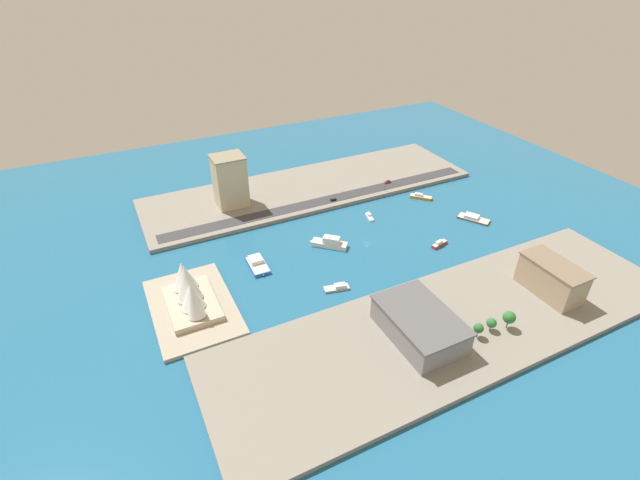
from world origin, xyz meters
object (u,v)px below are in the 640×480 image
pickup_red (388,182)px  suv_black (333,199)px  yacht_sleek_gray (337,287)px  office_block_beige (230,181)px  catamaran_blue (257,264)px  barge_flat_brown (473,218)px  tugboat_red (440,244)px  opera_landmark (189,290)px  sailboat_small_white (370,216)px  traffic_light_waterfront (385,186)px  warehouse_low_gray (419,324)px  apartment_midrise_tan (552,278)px  water_taxi_orange (421,197)px  ferry_white_commuter (330,243)px

pickup_red → suv_black: bearing=97.7°
yacht_sleek_gray → office_block_beige: bearing=11.6°
catamaran_blue → suv_black: size_ratio=4.64×
yacht_sleek_gray → barge_flat_brown: bearing=-78.1°
tugboat_red → opera_landmark: bearing=85.7°
sailboat_small_white → traffic_light_waterfront: sailboat_small_white is taller
yacht_sleek_gray → warehouse_low_gray: size_ratio=0.35×
sailboat_small_white → traffic_light_waterfront: bearing=-49.0°
yacht_sleek_gray → tugboat_red: size_ratio=1.11×
sailboat_small_white → warehouse_low_gray: (-104.44, 38.53, 8.20)m
tugboat_red → pickup_red: 82.89m
barge_flat_brown → apartment_midrise_tan: (-76.31, 19.80, 10.17)m
sailboat_small_white → water_taxi_orange: (7.31, -47.05, 0.27)m
pickup_red → yacht_sleek_gray: bearing=134.9°
sailboat_small_white → water_taxi_orange: 47.62m
suv_black → ferry_white_commuter: bearing=149.9°
apartment_midrise_tan → yacht_sleek_gray: bearing=60.9°
warehouse_low_gray → opera_landmark: opera_landmark is taller
sailboat_small_white → opera_landmark: 131.29m
barge_flat_brown → warehouse_low_gray: bearing=126.4°
tugboat_red → water_taxi_orange: bearing=-26.2°
catamaran_blue → yacht_sleek_gray: bearing=-140.8°
yacht_sleek_gray → barge_flat_brown: size_ratio=0.69×
yacht_sleek_gray → apartment_midrise_tan: (-52.30, -93.91, 10.30)m
tugboat_red → apartment_midrise_tan: 65.18m
sailboat_small_white → traffic_light_waterfront: 36.93m
warehouse_low_gray → suv_black: size_ratio=9.65×
sailboat_small_white → water_taxi_orange: size_ratio=0.81×
apartment_midrise_tan → traffic_light_waterfront: 133.06m
apartment_midrise_tan → opera_landmark: (72.42, 165.59, -0.77)m
yacht_sleek_gray → office_block_beige: office_block_beige is taller
sailboat_small_white → suv_black: sailboat_small_white is taller
tugboat_red → pickup_red: size_ratio=2.62×
catamaran_blue → traffic_light_waterfront: 120.25m
office_block_beige → barge_flat_brown: bearing=-122.3°
ferry_white_commuter → pickup_red: ferry_white_commuter is taller
office_block_beige → warehouse_low_gray: (-158.29, -38.18, -10.94)m
water_taxi_orange → warehouse_low_gray: 140.97m
traffic_light_waterfront → warehouse_low_gray: bearing=152.8°
ferry_white_commuter → water_taxi_orange: (25.78, -86.42, -1.24)m
yacht_sleek_gray → catamaran_blue: catamaran_blue is taller
traffic_light_waterfront → opera_landmark: size_ratio=0.17×
catamaran_blue → opera_landmark: opera_landmark is taller
catamaran_blue → office_block_beige: 75.10m
opera_landmark → sailboat_small_white: bearing=-74.0°
barge_flat_brown → sailboat_small_white: sailboat_small_white is taller
yacht_sleek_gray → ferry_white_commuter: ferry_white_commuter is taller
ferry_white_commuter → sailboat_small_white: 43.52m
yacht_sleek_gray → apartment_midrise_tan: size_ratio=0.45×
traffic_light_waterfront → yacht_sleek_gray: bearing=134.5°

